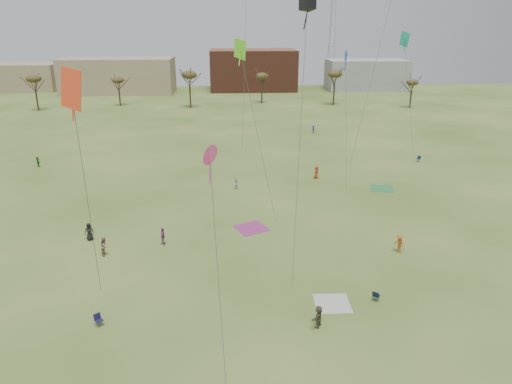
{
  "coord_description": "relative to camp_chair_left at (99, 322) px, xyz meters",
  "views": [
    {
      "loc": [
        -2.15,
        -27.26,
        19.97
      ],
      "look_at": [
        0.0,
        12.0,
        5.5
      ],
      "focal_mm": 32.54,
      "sensor_mm": 36.0,
      "label": 1
    }
  ],
  "objects": [
    {
      "name": "blanket_plum",
      "position": [
        11.34,
        15.67,
        -0.26
      ],
      "size": [
        3.94,
        3.94,
        0.03
      ],
      "primitive_type": "cube",
      "rotation": [
        0.0,
        0.0,
        2.02
      ],
      "color": "#992F75",
      "rests_on": "ground"
    },
    {
      "name": "spectator_fore_b",
      "position": [
        -2.19,
        10.61,
        0.61
      ],
      "size": [
        0.71,
        0.88,
        1.74
      ],
      "primitive_type": "imported",
      "rotation": [
        0.0,
        0.0,
        1.51
      ],
      "color": "#8D6B5A",
      "rests_on": "ground"
    },
    {
      "name": "spectator_mid_e",
      "position": [
        9.95,
        27.6,
        0.46
      ],
      "size": [
        0.87,
        0.88,
        1.44
      ],
      "primitive_type": "imported",
      "rotation": [
        0.0,
        0.0,
        5.44
      ],
      "color": "silver",
      "rests_on": "ground"
    },
    {
      "name": "tree_line",
      "position": [
        8.76,
        78.62,
        6.83
      ],
      "size": [
        117.44,
        49.32,
        8.91
      ],
      "color": "#3A2B1E",
      "rests_on": "ground"
    },
    {
      "name": "ground",
      "position": [
        11.61,
        -0.5,
        -0.26
      ],
      "size": [
        260.0,
        260.0,
        0.0
      ],
      "primitive_type": "plane",
      "color": "#38561B",
      "rests_on": "ground"
    },
    {
      "name": "flyer_far_c",
      "position": [
        25.12,
        58.56,
        0.45
      ],
      "size": [
        0.74,
        1.02,
        1.43
      ],
      "primitive_type": "imported",
      "rotation": [
        0.0,
        0.0,
        4.96
      ],
      "color": "#29219A",
      "rests_on": "ground"
    },
    {
      "name": "flyer_mid_a",
      "position": [
        -4.44,
        13.8,
        0.63
      ],
      "size": [
        0.98,
        0.76,
        1.78
      ],
      "primitive_type": "imported",
      "rotation": [
        0.0,
        0.0,
        0.25
      ],
      "color": "black",
      "rests_on": "ground"
    },
    {
      "name": "spectator_mid_d",
      "position": [
        2.8,
        12.49,
        0.58
      ],
      "size": [
        0.57,
        1.04,
        1.68
      ],
      "primitive_type": "imported",
      "rotation": [
        0.0,
        0.0,
        1.74
      ],
      "color": "#84377D",
      "rests_on": "ground"
    },
    {
      "name": "building_brick",
      "position": [
        16.61,
        119.5,
        5.74
      ],
      "size": [
        26.0,
        16.0,
        12.0
      ],
      "primitive_type": "cube",
      "color": "brown",
      "rests_on": "ground"
    },
    {
      "name": "camp_chair_center",
      "position": [
        20.24,
        1.99,
        0.0
      ],
      "size": [
        0.73,
        0.74,
        0.87
      ],
      "rotation": [
        0.0,
        0.0,
        2.51
      ],
      "color": "#131B36",
      "rests_on": "ground"
    },
    {
      "name": "kites_aloft",
      "position": [
        14.92,
        20.35,
        21.02
      ],
      "size": [
        68.1,
        52.61,
        27.82
      ],
      "color": "#E227A6",
      "rests_on": "ground"
    },
    {
      "name": "blanket_cream",
      "position": [
        16.84,
        1.75,
        -0.26
      ],
      "size": [
        2.7,
        2.7,
        0.03
      ],
      "primitive_type": "cube",
      "rotation": [
        0.0,
        0.0,
        3.11
      ],
      "color": "beige",
      "rests_on": "ground"
    },
    {
      "name": "flyer_far_a",
      "position": [
        -18.85,
        38.98,
        0.49
      ],
      "size": [
        1.13,
        1.4,
        1.49
      ],
      "primitive_type": "imported",
      "rotation": [
        0.0,
        0.0,
        2.16
      ],
      "color": "#2E7D29",
      "rests_on": "ground"
    },
    {
      "name": "radio_tower",
      "position": [
        41.61,
        124.5,
        18.95
      ],
      "size": [
        1.51,
        1.72,
        41.0
      ],
      "color": "#9EA3A8",
      "rests_on": "ground"
    },
    {
      "name": "flyer_far_b",
      "position": [
        20.87,
        31.41,
        0.6
      ],
      "size": [
        0.92,
        1.0,
        1.72
      ],
      "primitive_type": "imported",
      "rotation": [
        0.0,
        0.0,
        0.99
      ],
      "color": "#9E3D1B",
      "rests_on": "ground"
    },
    {
      "name": "building_tan_west",
      "position": [
        -53.39,
        121.5,
        3.74
      ],
      "size": [
        20.0,
        12.0,
        8.0
      ],
      "primitive_type": "cube",
      "color": "#937F60",
      "rests_on": "ground"
    },
    {
      "name": "flyer_mid_b",
      "position": [
        24.67,
        9.69,
        0.62
      ],
      "size": [
        1.05,
        1.31,
        1.77
      ],
      "primitive_type": "imported",
      "rotation": [
        0.0,
        0.0,
        5.12
      ],
      "color": "#B15921",
      "rests_on": "ground"
    },
    {
      "name": "camp_chair_left",
      "position": [
        0.0,
        0.0,
        0.0
      ],
      "size": [
        0.74,
        0.74,
        0.87
      ],
      "rotation": [
        0.0,
        0.0,
        0.72
      ],
      "color": "#141437",
      "rests_on": "ground"
    },
    {
      "name": "camp_chair_right",
      "position": [
        37.75,
        38.43,
        0.0
      ],
      "size": [
        0.74,
        0.73,
        0.87
      ],
      "rotation": [
        0.0,
        0.0,
        5.41
      ],
      "color": "#121A33",
      "rests_on": "ground"
    },
    {
      "name": "building_tan",
      "position": [
        -23.39,
        114.5,
        4.74
      ],
      "size": [
        32.0,
        14.0,
        10.0
      ],
      "primitive_type": "cube",
      "color": "#937F60",
      "rests_on": "ground"
    },
    {
      "name": "spectator_fore_c",
      "position": [
        15.25,
        -0.95,
        0.56
      ],
      "size": [
        1.2,
        1.56,
        1.64
      ],
      "primitive_type": "imported",
      "rotation": [
        0.0,
        0.0,
        4.17
      ],
      "color": "brown",
      "rests_on": "ground"
    },
    {
      "name": "building_grey",
      "position": [
        51.61,
        117.5,
        4.24
      ],
      "size": [
        24.0,
        12.0,
        9.0
      ],
      "primitive_type": "cube",
      "color": "gray",
      "rests_on": "ground"
    },
    {
      "name": "blanket_olive",
      "position": [
        28.48,
        26.81,
        -0.26
      ],
      "size": [
        3.23,
        3.23,
        0.03
      ],
      "primitive_type": "cube",
      "rotation": [
        0.0,
        0.0,
        1.37
      ],
      "color": "#2D7C3F",
      "rests_on": "ground"
    }
  ]
}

